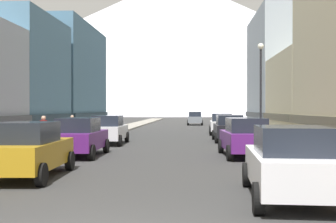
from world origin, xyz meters
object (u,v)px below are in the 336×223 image
(car_right_2, at_px, (229,128))
(pedestrian_1, at_px, (44,133))
(car_driving_0, at_px, (195,118))
(potted_plant_1, at_px, (8,142))
(car_left_2, at_px, (108,130))
(pedestrian_0, at_px, (72,129))
(potted_plant_0, at_px, (8,143))
(streetlamp_right, at_px, (261,78))
(trash_bin_right, at_px, (330,152))
(car_right_0, at_px, (291,163))
(car_left_0, at_px, (28,150))
(car_right_1, at_px, (245,137))
(car_right_3, at_px, (221,124))
(car_left_1, at_px, (79,137))

(car_right_2, relative_size, pedestrian_1, 2.63)
(car_driving_0, xyz_separation_m, potted_plant_1, (-8.60, -39.51, -0.22))
(car_left_2, distance_m, pedestrian_0, 2.53)
(car_left_2, xyz_separation_m, potted_plant_0, (-3.20, -7.21, -0.28))
(car_left_2, distance_m, car_right_2, 8.07)
(pedestrian_0, relative_size, streetlamp_right, 0.28)
(trash_bin_right, relative_size, streetlamp_right, 0.17)
(car_driving_0, xyz_separation_m, trash_bin_right, (4.75, -42.91, -0.26))
(car_right_0, distance_m, streetlamp_right, 15.51)
(car_left_0, xyz_separation_m, car_right_1, (7.60, 6.50, 0.00))
(car_right_0, relative_size, pedestrian_0, 2.74)
(car_right_1, distance_m, car_right_3, 17.33)
(car_left_0, xyz_separation_m, car_left_1, (-0.00, 6.29, 0.00))
(potted_plant_1, bearing_deg, car_right_3, 59.00)
(car_right_0, bearing_deg, pedestrian_1, 131.34)
(car_right_3, bearing_deg, car_driving_0, 95.83)
(trash_bin_right, bearing_deg, streetlamp_right, 95.87)
(car_right_3, distance_m, pedestrian_0, 14.21)
(car_left_2, height_order, car_right_3, same)
(car_driving_0, distance_m, potted_plant_0, 40.35)
(car_left_0, bearing_deg, car_right_0, -21.10)
(potted_plant_1, distance_m, pedestrian_0, 7.97)
(car_right_2, relative_size, car_right_3, 1.00)
(car_right_2, xyz_separation_m, trash_bin_right, (2.55, -13.40, -0.26))
(car_left_2, relative_size, pedestrian_1, 2.64)
(car_right_3, relative_size, potted_plant_1, 4.43)
(car_right_0, bearing_deg, car_left_1, 129.48)
(car_driving_0, distance_m, pedestrian_1, 37.70)
(car_right_2, distance_m, car_driving_0, 29.59)
(car_right_1, distance_m, potted_plant_0, 10.82)
(car_right_3, height_order, streetlamp_right, streetlamp_right)
(car_left_0, relative_size, streetlamp_right, 0.76)
(car_right_2, bearing_deg, pedestrian_0, -168.39)
(trash_bin_right, xyz_separation_m, potted_plant_0, (-13.35, 3.48, -0.03))
(car_right_0, xyz_separation_m, pedestrian_1, (-10.05, 11.42, 0.03))
(car_right_0, relative_size, potted_plant_1, 4.48)
(pedestrian_1, distance_m, streetlamp_right, 12.55)
(car_left_2, height_order, streetlamp_right, streetlamp_right)
(car_left_0, height_order, streetlamp_right, streetlamp_right)
(car_right_3, bearing_deg, car_left_0, -107.68)
(car_right_3, xyz_separation_m, potted_plant_0, (-10.80, -17.89, -0.28))
(car_left_0, bearing_deg, pedestrian_0, 100.09)
(car_left_1, bearing_deg, trash_bin_right, -20.72)
(streetlamp_right, bearing_deg, car_right_2, 112.93)
(trash_bin_right, height_order, pedestrian_0, pedestrian_0)
(car_left_1, bearing_deg, car_driving_0, 82.13)
(potted_plant_0, bearing_deg, pedestrian_1, 73.62)
(car_driving_0, height_order, potted_plant_0, car_driving_0)
(pedestrian_0, bearing_deg, car_left_2, -14.64)
(car_right_1, bearing_deg, streetlamp_right, 74.78)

